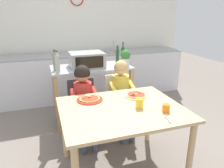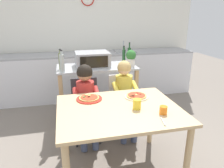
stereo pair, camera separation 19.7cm
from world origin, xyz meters
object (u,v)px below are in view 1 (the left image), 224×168
Objects in this scene: serving_spoon at (168,119)px; bottle_slim_sauce at (117,55)px; drinking_cup_orange at (166,108)px; dining_table at (122,117)px; kitchen_island_cart at (92,85)px; dining_chair_right at (119,100)px; dining_chair_left at (83,106)px; bottle_dark_olive_oil at (57,64)px; child_in_red_shirt at (84,96)px; pizza_plate_cream at (136,95)px; potted_herb_plant at (125,57)px; pizza_plate_red_rimmed at (90,99)px; bottle_brown_beer at (55,62)px; toaster_oven at (87,60)px; drinking_cup_yellow at (139,103)px; bottle_tall_green_wine at (123,55)px; child_in_yellow_shirt at (122,91)px.

bottle_slim_sauce is at bearing 85.08° from serving_spoon.
dining_table is at bearing 149.35° from drinking_cup_orange.
dining_chair_right is at bearing -56.69° from kitchen_island_cart.
dining_chair_left is at bearing -174.66° from dining_chair_right.
dining_chair_left is at bearing 123.16° from drinking_cup_orange.
child_in_red_shirt is at bearing -54.74° from bottle_dark_olive_oil.
drinking_cup_orange is (0.10, -0.44, 0.02)m from pizza_plate_cream.
serving_spoon is (-0.17, -1.42, -0.26)m from potted_herb_plant.
bottle_brown_beer is at bearing 107.72° from pizza_plate_red_rimmed.
toaster_oven is 1.87× the size of pizza_plate_cream.
bottle_slim_sauce is at bearing 17.58° from kitchen_island_cart.
dining_chair_left is (-0.26, 0.73, -0.16)m from dining_table.
toaster_oven is 1.07m from pizza_plate_cream.
bottle_slim_sauce is 1.03m from bottle_dark_olive_oil.
child_in_red_shirt reaches higher than pizza_plate_red_rimmed.
bottle_dark_olive_oil is at bearing 123.27° from drinking_cup_yellow.
dining_chair_left is 1.25m from serving_spoon.
bottle_slim_sauce is at bearing 11.74° from bottle_brown_beer.
kitchen_island_cart is 0.64m from child_in_red_shirt.
kitchen_island_cart reaches higher than serving_spoon.
bottle_tall_green_wine is 4.39× the size of drinking_cup_orange.
pizza_plate_cream reaches higher than serving_spoon.
drinking_cup_yellow reaches higher than dining_chair_left.
dining_table is at bearing -89.07° from kitchen_island_cart.
kitchen_island_cart is at bearing 63.49° from dining_chair_left.
serving_spoon is at bearing -94.92° from bottle_slim_sauce.
drinking_cup_yellow is at bearing -59.99° from bottle_brown_beer.
pizza_plate_red_rimmed is (-0.52, -0.37, 0.10)m from child_in_yellow_shirt.
dining_chair_right is 0.79× the size of child_in_yellow_shirt.
child_in_yellow_shirt is 0.64m from pizza_plate_red_rimmed.
child_in_yellow_shirt is 0.89m from drinking_cup_orange.
potted_herb_plant is (0.99, -0.08, 0.01)m from bottle_brown_beer.
toaster_oven is 6.46× the size of drinking_cup_orange.
child_in_red_shirt is at bearing 126.81° from drinking_cup_orange.
bottle_tall_green_wine is 1.52m from drinking_cup_orange.
bottle_brown_beer is at bearing 117.23° from child_in_red_shirt.
toaster_oven reaches higher than child_in_yellow_shirt.
bottle_tall_green_wine is 1.11m from pizza_plate_cream.
drinking_cup_orange is (0.62, -0.50, 0.03)m from pizza_plate_red_rimmed.
bottle_tall_green_wine reaches higher than drinking_cup_orange.
dining_table is at bearing -111.56° from bottle_tall_green_wine.
dining_chair_left is at bearing -138.32° from bottle_slim_sauce.
drinking_cup_orange is (0.20, -0.16, -0.01)m from drinking_cup_yellow.
child_in_red_shirt is (-0.17, -0.60, -0.32)m from toaster_oven.
dining_chair_right is at bearing -14.48° from bottle_dark_olive_oil.
child_in_red_shirt is at bearing -62.77° from bottle_brown_beer.
bottle_slim_sauce is 0.89× the size of bottle_dark_olive_oil.
bottle_brown_beer is 1.01m from dining_chair_right.
bottle_slim_sauce is at bearing 56.87° from pizza_plate_red_rimmed.
drinking_cup_yellow is (0.42, -0.67, 0.12)m from child_in_red_shirt.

